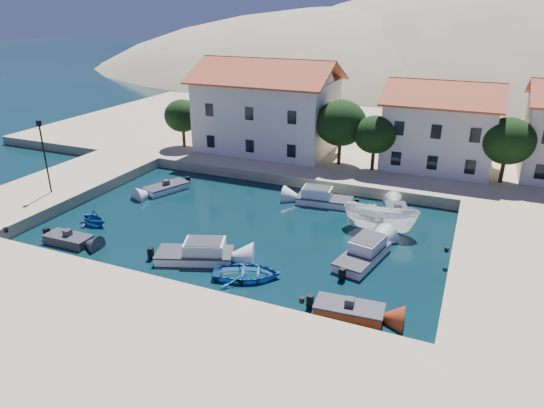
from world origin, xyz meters
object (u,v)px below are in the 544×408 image
at_px(lamppost, 44,150).
at_px(cabin_cruiser_south, 195,253).
at_px(building_mid, 440,124).
at_px(boat_east, 379,230).
at_px(cabin_cruiser_east, 363,254).
at_px(rowboat_south, 247,277).
at_px(building_left, 267,104).

height_order(lamppost, cabin_cruiser_south, lamppost).
distance_m(lamppost, cabin_cruiser_south, 17.61).
bearing_deg(lamppost, building_mid, 35.45).
relative_size(lamppost, boat_east, 1.09).
distance_m(lamppost, cabin_cruiser_east, 27.40).
distance_m(building_mid, cabin_cruiser_east, 21.22).
xyz_separation_m(cabin_cruiser_east, boat_east, (0.07, 5.20, -0.48)).
distance_m(building_mid, lamppost, 36.21).
xyz_separation_m(lamppost, rowboat_south, (20.88, -4.53, -4.75)).
relative_size(lamppost, rowboat_south, 1.44).
relative_size(lamppost, cabin_cruiser_east, 1.15).
relative_size(building_left, cabin_cruiser_south, 2.65).
bearing_deg(cabin_cruiser_east, building_mid, 4.82).
bearing_deg(lamppost, cabin_cruiser_east, 0.98).
xyz_separation_m(cabin_cruiser_south, boat_east, (10.49, 9.51, -0.48)).
distance_m(rowboat_south, cabin_cruiser_east, 7.96).
xyz_separation_m(building_mid, rowboat_south, (-8.62, -25.53, -5.22)).
xyz_separation_m(building_left, rowboat_south, (9.38, -24.53, -5.94)).
height_order(building_left, cabin_cruiser_east, building_left).
distance_m(building_left, cabin_cruiser_east, 25.57).
height_order(building_mid, lamppost, building_mid).
bearing_deg(boat_east, rowboat_south, 149.99).
bearing_deg(lamppost, cabin_cruiser_south, -13.02).
bearing_deg(boat_east, lamppost, 103.29).
distance_m(cabin_cruiser_south, rowboat_south, 4.32).
relative_size(building_left, boat_east, 2.56).
relative_size(building_left, cabin_cruiser_east, 2.71).
height_order(rowboat_south, cabin_cruiser_east, cabin_cruiser_east).
bearing_deg(cabin_cruiser_south, boat_east, 21.68).
xyz_separation_m(rowboat_south, boat_east, (6.25, 10.20, 0.00)).
height_order(lamppost, cabin_cruiser_east, lamppost).
bearing_deg(cabin_cruiser_east, lamppost, 102.57).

